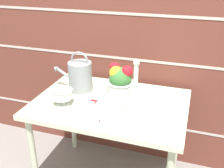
# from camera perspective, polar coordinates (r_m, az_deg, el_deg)

# --- Properties ---
(brick_wall) EXTENTS (3.60, 0.08, 2.20)m
(brick_wall) POSITION_cam_1_polar(r_m,az_deg,el_deg) (2.13, 3.62, 10.40)
(brick_wall) COLOR brown
(brick_wall) RESTS_ON ground_plane
(patio_table) EXTENTS (1.07, 0.75, 0.74)m
(patio_table) POSITION_cam_1_polar(r_m,az_deg,el_deg) (1.89, -0.36, -5.89)
(patio_table) COLOR beige
(patio_table) RESTS_ON ground_plane
(watering_can) EXTENTS (0.32, 0.18, 0.31)m
(watering_can) POSITION_cam_1_polar(r_m,az_deg,el_deg) (1.98, -7.00, 1.75)
(watering_can) COLOR gray
(watering_can) RESTS_ON patio_table
(crystal_pedestal_bowl) EXTENTS (0.15, 0.15, 0.12)m
(crystal_pedestal_bowl) POSITION_cam_1_polar(r_m,az_deg,el_deg) (1.81, -10.85, -2.31)
(crystal_pedestal_bowl) COLOR silver
(crystal_pedestal_bowl) RESTS_ON patio_table
(flower_planter) EXTENTS (0.21, 0.21, 0.24)m
(flower_planter) POSITION_cam_1_polar(r_m,az_deg,el_deg) (1.92, 1.78, 0.75)
(flower_planter) COLOR #BCBCC1
(flower_planter) RESTS_ON patio_table
(glass_decanter) EXTENTS (0.09, 0.09, 0.36)m
(glass_decanter) POSITION_cam_1_polar(r_m,az_deg,el_deg) (1.68, 5.05, -2.60)
(glass_decanter) COLOR silver
(glass_decanter) RESTS_ON patio_table
(figurine_vase) EXTENTS (0.08, 0.08, 0.16)m
(figurine_vase) POSITION_cam_1_polar(r_m,az_deg,el_deg) (1.69, -3.64, -4.41)
(figurine_vase) COLOR white
(figurine_vase) RESTS_ON patio_table
(fallen_petal) EXTENTS (0.01, 0.01, 0.01)m
(fallen_petal) POSITION_cam_1_polar(r_m,az_deg,el_deg) (1.63, -2.73, -8.08)
(fallen_petal) COLOR red
(fallen_petal) RESTS_ON patio_table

